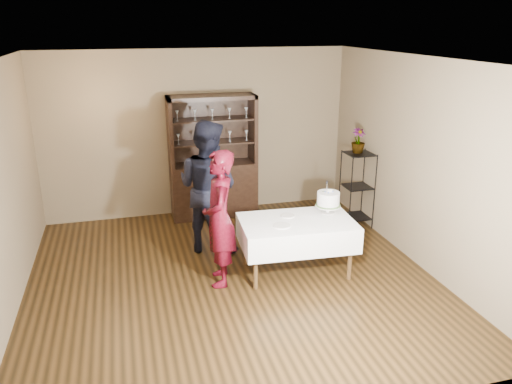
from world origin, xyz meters
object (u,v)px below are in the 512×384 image
at_px(potted_plant, 358,141).
at_px(plant_etagere, 357,187).
at_px(woman, 219,219).
at_px(cake, 328,200).
at_px(china_hutch, 213,177).
at_px(man, 208,187).
at_px(cake_table, 297,233).

bearing_deg(potted_plant, plant_etagere, -63.20).
bearing_deg(plant_etagere, potted_plant, 116.80).
bearing_deg(woman, plant_etagere, 125.09).
bearing_deg(woman, potted_plant, 125.91).
height_order(plant_etagere, woman, woman).
bearing_deg(plant_etagere, cake, -131.75).
relative_size(china_hutch, cake, 4.43).
bearing_deg(potted_plant, man, -173.13).
bearing_deg(cake_table, man, 135.09).
height_order(china_hutch, plant_etagere, china_hutch).
relative_size(plant_etagere, cake, 2.66).
height_order(china_hutch, man, china_hutch).
distance_m(cake_table, woman, 1.04).
xyz_separation_m(man, cake, (1.44, -0.82, -0.04)).
bearing_deg(cake_table, potted_plant, 41.49).
height_order(cake_table, man, man).
height_order(cake_table, woman, woman).
bearing_deg(cake_table, china_hutch, 105.96).
relative_size(man, potted_plant, 4.97).
bearing_deg(cake, cake_table, -162.85).
xyz_separation_m(cake_table, potted_plant, (1.41, 1.25, 0.83)).
xyz_separation_m(china_hutch, cake, (1.13, -2.12, 0.23)).
relative_size(cake_table, woman, 0.88).
xyz_separation_m(china_hutch, plant_etagere, (2.08, -1.05, -0.01)).
distance_m(china_hutch, plant_etagere, 2.33).
xyz_separation_m(cake, potted_plant, (0.94, 1.10, 0.48)).
xyz_separation_m(woman, potted_plant, (2.41, 1.25, 0.53)).
distance_m(plant_etagere, woman, 2.72).
distance_m(china_hutch, cake_table, 2.36).
height_order(man, cake, man).
distance_m(cake_table, potted_plant, 2.06).
distance_m(china_hutch, man, 1.37).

